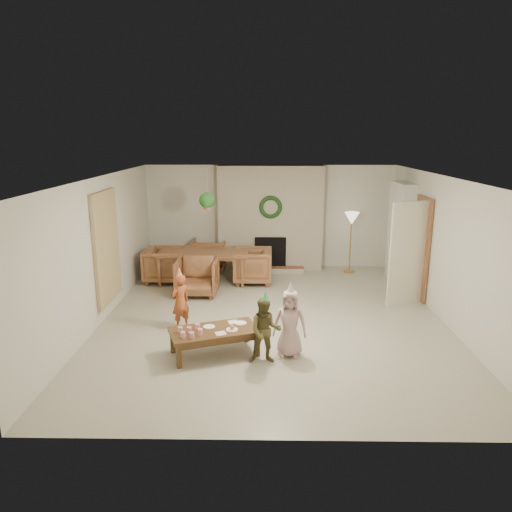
{
  "coord_description": "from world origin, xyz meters",
  "views": [
    {
      "loc": [
        -0.16,
        -7.93,
        3.18
      ],
      "look_at": [
        -0.3,
        0.4,
        1.05
      ],
      "focal_mm": 33.16,
      "sensor_mm": 36.0,
      "label": 1
    }
  ],
  "objects_px": {
    "child_pink": "(290,323)",
    "dining_chair_near": "(197,277)",
    "dining_table": "(203,267)",
    "dining_chair_far": "(209,256)",
    "dining_chair_right": "(252,266)",
    "coffee_table_top": "(214,331)",
    "child_plaid": "(265,331)",
    "dining_chair_left": "(165,265)",
    "child_red": "(180,302)"
  },
  "relations": [
    {
      "from": "dining_chair_far",
      "to": "child_pink",
      "type": "relative_size",
      "value": 0.83
    },
    {
      "from": "dining_chair_right",
      "to": "child_pink",
      "type": "height_order",
      "value": "child_pink"
    },
    {
      "from": "dining_chair_far",
      "to": "coffee_table_top",
      "type": "xyz_separation_m",
      "value": [
        0.59,
        -4.46,
        -0.02
      ]
    },
    {
      "from": "coffee_table_top",
      "to": "dining_chair_near",
      "type": "bearing_deg",
      "value": 82.85
    },
    {
      "from": "dining_chair_right",
      "to": "child_plaid",
      "type": "height_order",
      "value": "child_plaid"
    },
    {
      "from": "dining_chair_left",
      "to": "child_pink",
      "type": "height_order",
      "value": "child_pink"
    },
    {
      "from": "dining_chair_left",
      "to": "dining_table",
      "type": "bearing_deg",
      "value": -90.0
    },
    {
      "from": "child_red",
      "to": "child_pink",
      "type": "bearing_deg",
      "value": 106.92
    },
    {
      "from": "child_plaid",
      "to": "dining_chair_near",
      "type": "bearing_deg",
      "value": 113.6
    },
    {
      "from": "dining_table",
      "to": "dining_chair_near",
      "type": "distance_m",
      "value": 0.87
    },
    {
      "from": "coffee_table_top",
      "to": "child_pink",
      "type": "xyz_separation_m",
      "value": [
        1.12,
        -0.02,
        0.14
      ]
    },
    {
      "from": "dining_chair_left",
      "to": "dining_chair_far",
      "type": "bearing_deg",
      "value": -45.0
    },
    {
      "from": "child_pink",
      "to": "coffee_table_top",
      "type": "bearing_deg",
      "value": -173.75
    },
    {
      "from": "coffee_table_top",
      "to": "child_pink",
      "type": "relative_size",
      "value": 1.26
    },
    {
      "from": "dining_table",
      "to": "child_plaid",
      "type": "xyz_separation_m",
      "value": [
        1.36,
        -3.83,
        0.14
      ]
    },
    {
      "from": "child_pink",
      "to": "dining_chair_near",
      "type": "bearing_deg",
      "value": 129.84
    },
    {
      "from": "dining_chair_near",
      "to": "dining_table",
      "type": "bearing_deg",
      "value": 90.0
    },
    {
      "from": "child_red",
      "to": "dining_chair_right",
      "type": "bearing_deg",
      "value": -157.94
    },
    {
      "from": "dining_table",
      "to": "dining_chair_left",
      "type": "height_order",
      "value": "dining_chair_left"
    },
    {
      "from": "coffee_table_top",
      "to": "child_plaid",
      "type": "height_order",
      "value": "child_plaid"
    },
    {
      "from": "dining_table",
      "to": "child_plaid",
      "type": "distance_m",
      "value": 4.07
    },
    {
      "from": "child_red",
      "to": "child_pink",
      "type": "relative_size",
      "value": 0.93
    },
    {
      "from": "dining_chair_far",
      "to": "child_pink",
      "type": "distance_m",
      "value": 4.8
    },
    {
      "from": "dining_chair_left",
      "to": "dining_chair_right",
      "type": "relative_size",
      "value": 1.0
    },
    {
      "from": "dining_chair_near",
      "to": "dining_chair_right",
      "type": "bearing_deg",
      "value": 38.66
    },
    {
      "from": "dining_table",
      "to": "dining_chair_near",
      "type": "bearing_deg",
      "value": -90.0
    },
    {
      "from": "dining_table",
      "to": "dining_chair_right",
      "type": "relative_size",
      "value": 2.34
    },
    {
      "from": "dining_table",
      "to": "dining_chair_left",
      "type": "bearing_deg",
      "value": -180.0
    },
    {
      "from": "dining_chair_far",
      "to": "child_red",
      "type": "xyz_separation_m",
      "value": [
        -0.08,
        -3.49,
        0.09
      ]
    },
    {
      "from": "dining_chair_left",
      "to": "child_pink",
      "type": "xyz_separation_m",
      "value": [
        2.59,
        -3.63,
        0.12
      ]
    },
    {
      "from": "dining_chair_left",
      "to": "child_plaid",
      "type": "relative_size",
      "value": 0.87
    },
    {
      "from": "dining_chair_left",
      "to": "child_red",
      "type": "bearing_deg",
      "value": -161.74
    },
    {
      "from": "dining_chair_left",
      "to": "child_red",
      "type": "distance_m",
      "value": 2.76
    },
    {
      "from": "dining_table",
      "to": "dining_chair_right",
      "type": "height_order",
      "value": "dining_chair_right"
    },
    {
      "from": "child_red",
      "to": "child_plaid",
      "type": "height_order",
      "value": "child_plaid"
    },
    {
      "from": "dining_chair_near",
      "to": "dining_chair_right",
      "type": "height_order",
      "value": "same"
    },
    {
      "from": "dining_table",
      "to": "child_red",
      "type": "distance_m",
      "value": 2.63
    },
    {
      "from": "dining_chair_far",
      "to": "child_red",
      "type": "bearing_deg",
      "value": 89.91
    },
    {
      "from": "coffee_table_top",
      "to": "child_red",
      "type": "distance_m",
      "value": 1.18
    },
    {
      "from": "dining_table",
      "to": "dining_chair_far",
      "type": "bearing_deg",
      "value": 90.0
    },
    {
      "from": "dining_chair_right",
      "to": "coffee_table_top",
      "type": "bearing_deg",
      "value": -6.51
    },
    {
      "from": "dining_table",
      "to": "coffee_table_top",
      "type": "distance_m",
      "value": 3.64
    },
    {
      "from": "child_pink",
      "to": "child_plaid",
      "type": "bearing_deg",
      "value": -140.84
    },
    {
      "from": "dining_chair_right",
      "to": "child_plaid",
      "type": "bearing_deg",
      "value": 5.32
    },
    {
      "from": "child_red",
      "to": "child_pink",
      "type": "distance_m",
      "value": 2.04
    },
    {
      "from": "child_red",
      "to": "child_pink",
      "type": "xyz_separation_m",
      "value": [
        1.78,
        -0.99,
        0.03
      ]
    },
    {
      "from": "dining_chair_far",
      "to": "dining_chair_left",
      "type": "bearing_deg",
      "value": 45.0
    },
    {
      "from": "dining_chair_left",
      "to": "coffee_table_top",
      "type": "relative_size",
      "value": 0.66
    },
    {
      "from": "dining_chair_far",
      "to": "child_pink",
      "type": "bearing_deg",
      "value": 112.03
    },
    {
      "from": "dining_chair_right",
      "to": "coffee_table_top",
      "type": "height_order",
      "value": "dining_chair_right"
    }
  ]
}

